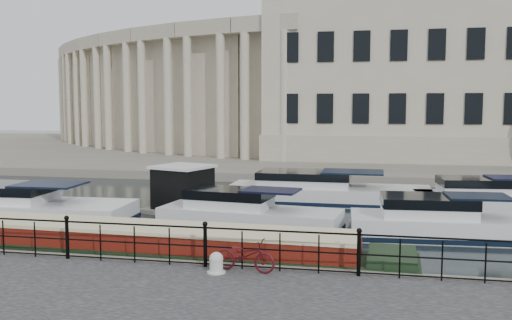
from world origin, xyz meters
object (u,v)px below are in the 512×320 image
Objects in this scene: narrowboat at (145,252)px; harbour_hut at (183,191)px; mooring_bollard at (216,263)px; bicycle at (245,255)px.

narrowboat is 8.54m from harbour_hut.
mooring_bollard is 0.03× the size of narrowboat.
harbour_hut is (-1.63, 8.37, 0.59)m from narrowboat.
harbour_hut reaches higher than bicycle.
narrowboat is (-2.88, 2.22, -0.44)m from mooring_bollard.
harbour_hut reaches higher than narrowboat.
narrowboat reaches higher than mooring_bollard.
bicycle reaches higher than mooring_bollard.
harbour_hut is at bearing 113.07° from mooring_bollard.
bicycle is 3.01× the size of mooring_bollard.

